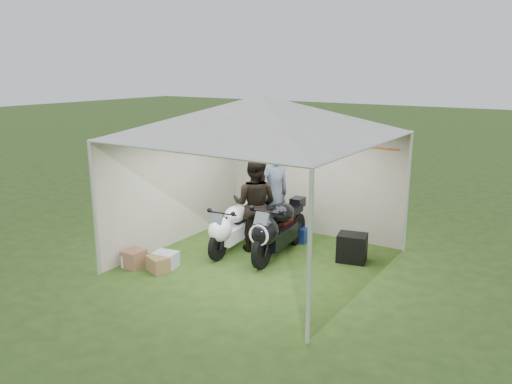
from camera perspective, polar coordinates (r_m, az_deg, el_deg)
ground at (r=9.19m, az=0.53°, el=-7.95°), size 80.00×80.00×0.00m
canopy_tent at (r=8.59m, az=0.69°, el=8.26°), size 5.66×5.66×3.00m
motorcycle_white at (r=9.55m, az=-2.74°, el=-3.94°), size 0.52×1.80×0.89m
motorcycle_black at (r=9.23m, az=2.45°, el=-4.08°), size 0.58×2.09×1.03m
paddock_stand at (r=10.18m, az=4.75°, el=-4.87°), size 0.42×0.29×0.30m
person_dark_jacket at (r=9.50m, az=-0.14°, el=-1.41°), size 1.04×0.91×1.82m
person_blue_jacket at (r=9.89m, az=2.03°, el=-0.38°), size 0.73×0.85×1.96m
equipment_box at (r=9.29m, az=10.91°, el=-6.27°), size 0.59×0.51×0.51m
crate_0 at (r=9.05m, az=-10.31°, el=-7.61°), size 0.46×0.39×0.27m
crate_1 at (r=9.17m, az=-13.77°, el=-7.39°), size 0.35×0.35×0.31m
crate_2 at (r=9.16m, az=-13.92°, el=-7.70°), size 0.33×0.28×0.22m
crate_3 at (r=8.90m, az=-11.13°, el=-8.06°), size 0.46×0.39×0.26m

